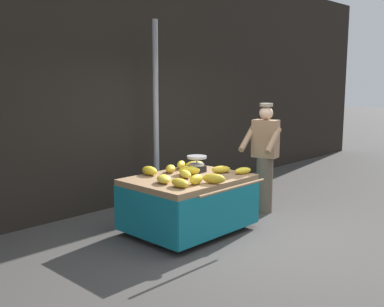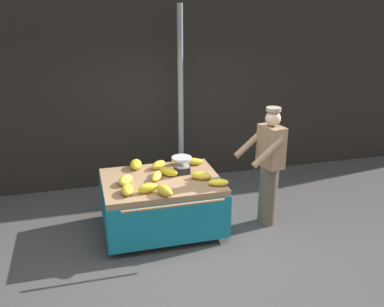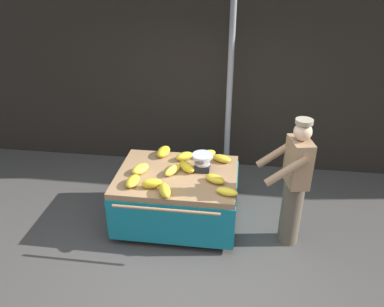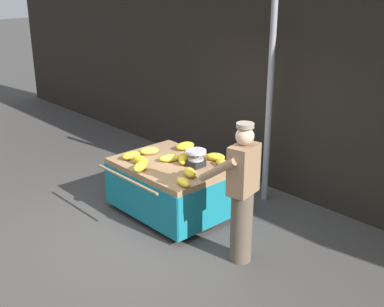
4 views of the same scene
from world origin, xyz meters
TOP-DOWN VIEW (x-y plane):
  - ground_plane at (0.00, 0.00)m, footprint 60.00×60.00m
  - back_wall at (0.00, 2.61)m, footprint 16.00×0.24m
  - street_pole at (0.29, 2.07)m, footprint 0.09×0.09m
  - banana_cart at (-0.31, 0.77)m, footprint 1.60×1.41m
  - weighing_scale at (0.01, 0.91)m, footprint 0.28×0.28m
  - banana_bunch_0 at (0.37, 0.36)m, footprint 0.29×0.18m
  - banana_bunch_1 at (0.04, 1.26)m, footprint 0.28×0.24m
  - banana_bunch_2 at (-0.79, 0.74)m, footprint 0.28×0.32m
  - banana_bunch_3 at (-0.20, 0.86)m, footprint 0.30×0.31m
  - banana_bunch_4 at (0.25, 1.18)m, footprint 0.31×0.23m
  - banana_bunch_5 at (-0.27, 1.16)m, footprint 0.29×0.28m
  - banana_bunch_6 at (-0.37, 0.26)m, footprint 0.24×0.33m
  - banana_bunch_7 at (-0.37, 0.77)m, footprint 0.24×0.31m
  - banana_bunch_8 at (0.20, 0.62)m, footprint 0.31×0.26m
  - banana_bunch_9 at (-0.59, 1.25)m, footprint 0.22×0.32m
  - banana_bunch_10 at (-0.81, 0.43)m, footprint 0.19×0.30m
  - banana_bunch_11 at (-0.56, 0.39)m, footprint 0.28×0.18m
  - vendor_person at (1.17, 0.55)m, footprint 0.65×0.60m

SIDE VIEW (x-z plane):
  - ground_plane at x=0.00m, z-range 0.00..0.00m
  - banana_cart at x=-0.31m, z-range 0.18..0.95m
  - banana_bunch_0 at x=0.37m, z-range 0.77..0.86m
  - banana_bunch_4 at x=0.25m, z-range 0.77..0.86m
  - banana_bunch_8 at x=0.20m, z-range 0.77..0.87m
  - banana_bunch_7 at x=-0.37m, z-range 0.77..0.87m
  - banana_bunch_2 at x=-0.79m, z-range 0.77..0.87m
  - banana_bunch_10 at x=-0.81m, z-range 0.77..0.87m
  - banana_bunch_5 at x=-0.27m, z-range 0.77..0.88m
  - banana_bunch_1 at x=0.04m, z-range 0.77..0.88m
  - banana_bunch_3 at x=-0.20m, z-range 0.77..0.88m
  - banana_bunch_9 at x=-0.59m, z-range 0.77..0.89m
  - banana_bunch_11 at x=-0.56m, z-range 0.77..0.89m
  - banana_bunch_6 at x=-0.37m, z-range 0.77..0.89m
  - vendor_person at x=1.17m, z-range 0.01..1.73m
  - weighing_scale at x=0.01m, z-range 0.77..1.00m
  - street_pole at x=0.29m, z-range 0.00..3.01m
  - back_wall at x=0.00m, z-range 0.00..4.12m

